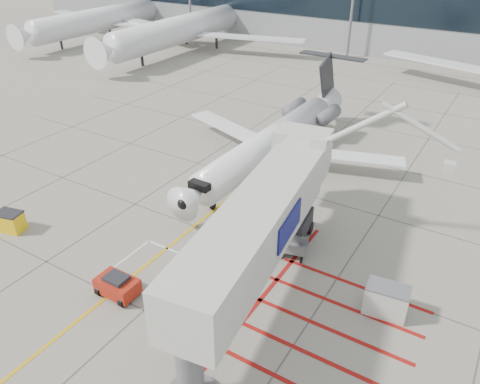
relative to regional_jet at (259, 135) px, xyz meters
The scene contains 11 objects.
ground_plane 13.61m from the regional_jet, 79.12° to the right, with size 260.00×260.00×0.00m, color gray.
regional_jet is the anchor object (origin of this frame).
jet_bridge 14.78m from the regional_jet, 61.49° to the right, with size 9.69×20.45×8.18m, color beige, non-canonical shape.
pushback_tug 16.92m from the regional_jet, 88.57° to the right, with size 2.34×1.46×1.37m, color #A82010, non-canonical shape.
spill_bin 19.08m from the regional_jet, 123.17° to the right, with size 1.65×1.10×1.43m, color yellow, non-canonical shape.
baggage_cart 11.41m from the regional_jet, 49.55° to the right, with size 1.97×1.24×1.24m, color #59585E, non-canonical shape.
ground_power_unit 17.25m from the regional_jet, 36.75° to the right, with size 2.23×1.30×1.77m, color beige, non-canonical shape.
cone_nose 6.65m from the regional_jet, 102.55° to the right, with size 0.39×0.39×0.54m, color #FF4C0D.
cone_side 9.51m from the regional_jet, 65.22° to the right, with size 0.38×0.38×0.53m, color #FC450D.
bg_aircraft_a 59.40m from the regional_jet, 146.09° to the left, with size 35.29×39.21×11.76m, color silver, non-canonical shape.
bg_aircraft_b 45.48m from the regional_jet, 133.17° to the left, with size 37.57×41.74×12.52m, color silver, non-canonical shape.
Camera 1 is at (14.26, -17.22, 18.34)m, focal length 35.00 mm.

